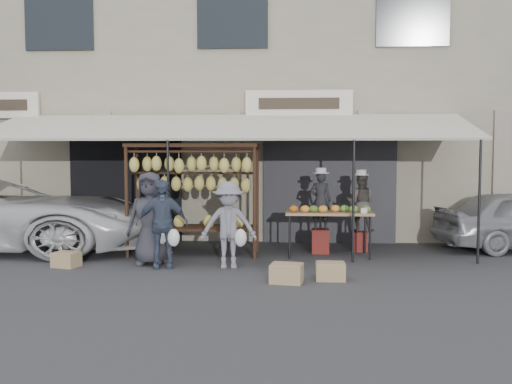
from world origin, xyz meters
TOP-DOWN VIEW (x-y plane):
  - ground_plane at (0.00, 0.00)m, footprint 90.00×90.00m
  - shophouse at (-0.00, 6.50)m, footprint 24.00×6.15m
  - awning at (0.01, 2.28)m, footprint 10.00×2.35m
  - banana_rack at (-0.61, 1.67)m, footprint 2.60×0.90m
  - produce_table at (2.08, 1.71)m, footprint 1.70×0.90m
  - vendor_left at (1.94, 2.10)m, footprint 0.48×0.37m
  - vendor_right at (2.78, 2.36)m, footprint 0.66×0.56m
  - customer_left at (-1.24, 0.69)m, footprint 0.87×0.60m
  - customer_mid at (-0.97, 0.46)m, footprint 0.98×0.55m
  - customer_right at (0.22, 0.52)m, footprint 1.07×0.71m
  - stool_left at (1.94, 2.10)m, footprint 0.39×0.39m
  - stool_right at (2.78, 2.36)m, footprint 0.35×0.35m
  - crate_near_a at (1.27, -0.59)m, footprint 0.56×0.46m
  - crate_near_b at (1.98, -0.35)m, footprint 0.47×0.36m
  - crate_far at (-2.71, 0.39)m, footprint 0.52×0.45m

SIDE VIEW (x-z plane):
  - ground_plane at x=0.00m, z-range 0.00..0.00m
  - crate_far at x=-2.71m, z-range 0.00..0.27m
  - crate_near_b at x=1.98m, z-range 0.00..0.28m
  - crate_near_a at x=1.27m, z-range 0.00..0.30m
  - stool_right at x=2.78m, z-range 0.00..0.41m
  - stool_left at x=1.94m, z-range 0.00..0.49m
  - customer_right at x=0.22m, z-range 0.00..1.55m
  - customer_mid at x=-0.97m, z-range 0.00..1.59m
  - customer_left at x=-1.24m, z-range 0.00..1.71m
  - produce_table at x=2.08m, z-range 0.36..1.40m
  - vendor_right at x=2.78m, z-range 0.41..1.63m
  - vendor_left at x=1.94m, z-range 0.49..1.67m
  - banana_rack at x=-0.61m, z-range 0.46..2.69m
  - awning at x=0.01m, z-range 1.12..4.03m
  - shophouse at x=0.00m, z-range 0.00..7.30m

